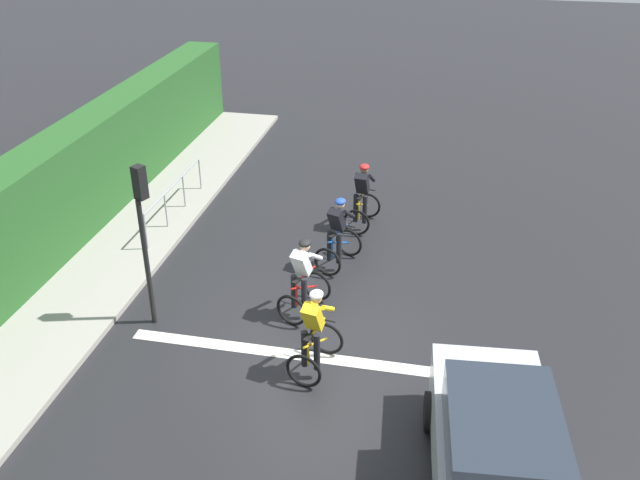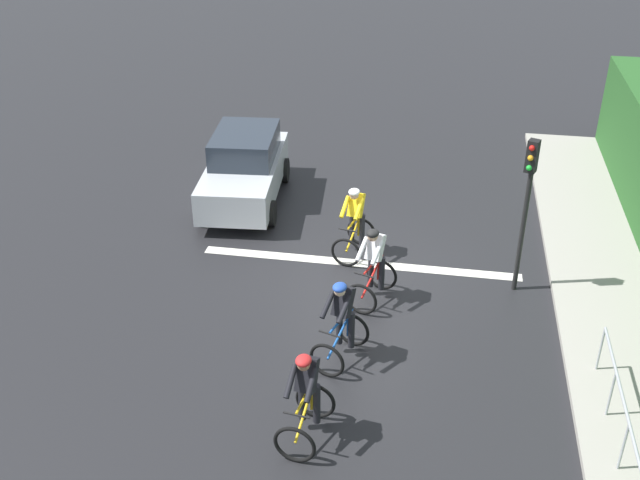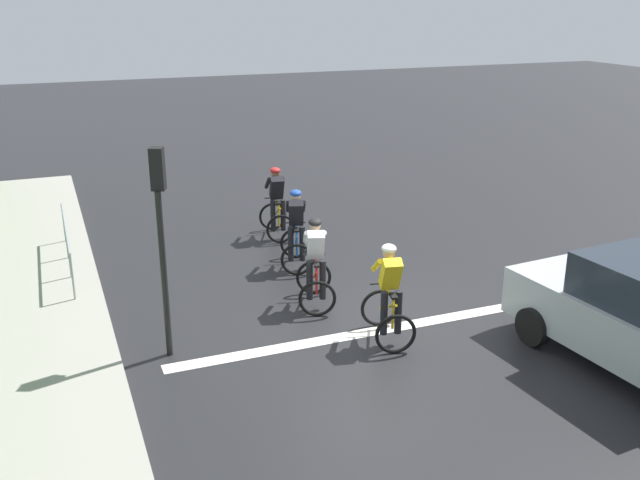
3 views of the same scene
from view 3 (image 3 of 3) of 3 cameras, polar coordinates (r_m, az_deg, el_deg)
ground_plane at (r=12.61m, az=3.16°, el=-6.65°), size 80.00×80.00×0.00m
sidewalk_kerb at (r=13.44m, az=-22.55°, el=-6.21°), size 2.80×21.39×0.12m
road_marking_stop_line at (r=12.30m, az=3.91°, el=-7.35°), size 7.00×0.30×0.01m
cyclist_lead at (r=16.76m, az=-3.49°, el=2.86°), size 0.82×1.16×1.66m
cyclist_second at (r=14.84m, az=-1.91°, el=0.72°), size 0.98×1.24×1.66m
cyclist_mid at (r=12.97m, az=-0.36°, el=-2.02°), size 0.97×1.23×1.66m
cyclist_fourth at (r=11.73m, az=5.53°, el=-4.48°), size 0.89×1.20×1.66m
traffic_light_near_crossing at (r=11.02m, az=-12.60°, el=1.49°), size 0.26×0.30×3.34m
pedestrian_railing_kerbside at (r=15.42m, az=-19.60°, el=0.27°), size 0.07×3.56×1.03m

